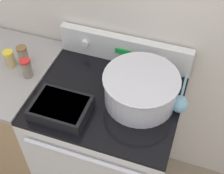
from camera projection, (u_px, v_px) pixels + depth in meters
name	position (u px, v px, depth m)	size (l,w,h in m)	color
kitchen_wall	(130.00, 6.00, 1.59)	(8.00, 0.05, 2.50)	beige
stove_range	(108.00, 145.00, 1.94)	(0.75, 0.66, 0.93)	silver
control_panel	(125.00, 49.00, 1.73)	(0.75, 0.07, 0.16)	silver
side_counter	(11.00, 116.00, 2.09)	(0.63, 0.63, 0.94)	tan
mixing_bowl	(141.00, 88.00, 1.52)	(0.38, 0.38, 0.17)	silver
casserole_dish	(61.00, 108.00, 1.50)	(0.27, 0.21, 0.07)	black
ladle	(180.00, 103.00, 1.52)	(0.09, 0.32, 0.09)	#7AB2C6
spice_jar_red_cap	(27.00, 68.00, 1.65)	(0.06, 0.06, 0.11)	gray
spice_jar_brown_cap	(23.00, 56.00, 1.71)	(0.06, 0.06, 0.12)	gray
spice_jar_yellow_cap	(10.00, 59.00, 1.71)	(0.06, 0.06, 0.10)	tan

